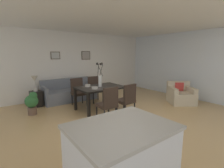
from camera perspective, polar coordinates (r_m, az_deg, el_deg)
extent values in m
plane|color=tan|center=(4.42, 3.42, -12.51)|extent=(9.00, 9.00, 0.00)
cube|color=white|center=(6.91, -14.09, 6.53)|extent=(9.00, 0.10, 2.60)
cube|color=white|center=(7.21, 24.38, 6.07)|extent=(0.10, 6.30, 2.60)
cube|color=white|center=(4.49, 0.28, 22.20)|extent=(9.00, 7.20, 0.08)
cube|color=black|center=(5.03, -4.19, -1.20)|extent=(1.40, 0.98, 0.05)
cube|color=black|center=(5.80, -1.06, -3.37)|extent=(0.07, 0.07, 0.69)
cube|color=black|center=(5.19, -12.71, -5.25)|extent=(0.07, 0.07, 0.69)
cube|color=black|center=(5.15, 4.51, -5.16)|extent=(0.07, 0.07, 0.69)
cube|color=black|center=(4.45, -8.18, -7.72)|extent=(0.07, 0.07, 0.69)
cube|color=#33261E|center=(4.24, -1.88, -7.44)|extent=(0.45, 0.45, 0.08)
cube|color=#33261E|center=(4.02, -0.40, -4.59)|extent=(0.42, 0.07, 0.48)
cylinder|color=black|center=(4.57, -1.19, -9.19)|extent=(0.04, 0.04, 0.38)
cylinder|color=black|center=(4.38, -5.37, -10.11)|extent=(0.04, 0.04, 0.38)
cylinder|color=black|center=(4.28, 1.73, -10.56)|extent=(0.04, 0.04, 0.38)
cylinder|color=black|center=(4.07, -2.63, -11.66)|extent=(0.04, 0.04, 0.38)
cube|color=#33261E|center=(5.62, -11.45, -3.25)|extent=(0.46, 0.46, 0.08)
cube|color=#33261E|center=(5.74, -12.27, -0.34)|extent=(0.42, 0.08, 0.48)
cylinder|color=black|center=(5.44, -12.44, -6.24)|extent=(0.04, 0.04, 0.38)
cylinder|color=black|center=(5.58, -8.79, -5.69)|extent=(0.04, 0.04, 0.38)
cylinder|color=black|center=(5.78, -13.84, -5.32)|extent=(0.04, 0.04, 0.38)
cylinder|color=black|center=(5.91, -10.38, -4.83)|extent=(0.04, 0.04, 0.38)
cube|color=#33261E|center=(4.64, 4.63, -5.94)|extent=(0.46, 0.46, 0.08)
cube|color=#33261E|center=(4.44, 6.36, -3.23)|extent=(0.42, 0.08, 0.48)
cylinder|color=black|center=(4.96, 4.69, -7.64)|extent=(0.04, 0.04, 0.38)
cylinder|color=black|center=(4.72, 1.29, -8.54)|extent=(0.04, 0.04, 0.38)
cylinder|color=black|center=(4.70, 7.90, -8.70)|extent=(0.04, 0.04, 0.38)
cylinder|color=black|center=(4.45, 4.48, -9.75)|extent=(0.04, 0.04, 0.38)
cube|color=#33261E|center=(5.96, -5.74, -2.31)|extent=(0.47, 0.47, 0.08)
cube|color=#33261E|center=(6.08, -6.60, 0.41)|extent=(0.42, 0.09, 0.48)
cylinder|color=black|center=(5.77, -6.53, -5.11)|extent=(0.04, 0.04, 0.38)
cylinder|color=black|center=(5.94, -3.23, -4.61)|extent=(0.04, 0.04, 0.38)
cylinder|color=black|center=(6.10, -8.11, -4.29)|extent=(0.04, 0.04, 0.38)
cylinder|color=black|center=(6.26, -4.94, -3.85)|extent=(0.04, 0.04, 0.38)
cylinder|color=silver|center=(4.99, -4.22, 1.00)|extent=(0.11, 0.11, 0.34)
cylinder|color=black|center=(5.00, -3.82, 4.82)|extent=(0.05, 0.12, 0.37)
sphere|color=black|center=(5.00, -3.63, 7.13)|extent=(0.07, 0.07, 0.07)
cylinder|color=black|center=(4.98, -4.89, 4.79)|extent=(0.08, 0.05, 0.38)
sphere|color=black|center=(4.98, -5.23, 7.09)|extent=(0.07, 0.07, 0.07)
cylinder|color=black|center=(4.89, -4.10, 4.71)|extent=(0.15, 0.06, 0.36)
sphere|color=black|center=(4.85, -4.04, 7.03)|extent=(0.07, 0.07, 0.07)
cylinder|color=#4C4742|center=(4.68, -6.02, -1.74)|extent=(0.32, 0.32, 0.01)
cylinder|color=#B2ADA3|center=(4.67, -6.03, -1.35)|extent=(0.17, 0.17, 0.06)
cylinder|color=gray|center=(4.67, -6.03, -1.17)|extent=(0.13, 0.13, 0.04)
cylinder|color=#4C4742|center=(5.05, -8.55, -0.90)|extent=(0.32, 0.32, 0.01)
cylinder|color=#B2ADA3|center=(5.05, -8.56, -0.53)|extent=(0.17, 0.17, 0.06)
cylinder|color=gray|center=(5.05, -8.57, -0.36)|extent=(0.13, 0.13, 0.04)
cube|color=slate|center=(6.38, -14.60, -3.70)|extent=(1.93, 0.84, 0.42)
cube|color=slate|center=(6.61, -15.86, 0.27)|extent=(1.93, 0.16, 0.38)
cube|color=slate|center=(6.70, -7.46, -0.09)|extent=(0.10, 0.84, 0.20)
cube|color=slate|center=(6.05, -22.79, -1.92)|extent=(0.10, 0.84, 0.20)
cube|color=black|center=(6.01, -25.06, -4.70)|extent=(0.36, 0.36, 0.52)
cylinder|color=beige|center=(5.95, -25.28, -1.91)|extent=(0.12, 0.12, 0.08)
cylinder|color=beige|center=(5.91, -25.41, -0.20)|extent=(0.02, 0.02, 0.30)
cone|color=beige|center=(5.88, -25.56, 1.72)|extent=(0.22, 0.22, 0.18)
cube|color=beige|center=(6.29, 23.08, -4.48)|extent=(1.12, 1.12, 0.40)
cube|color=beige|center=(6.50, 22.19, -0.58)|extent=(0.74, 0.60, 0.35)
cube|color=beige|center=(6.35, 26.06, -1.89)|extent=(0.51, 0.63, 0.18)
cube|color=beige|center=(6.09, 20.50, -1.98)|extent=(0.51, 0.63, 0.18)
cube|color=#C63833|center=(6.41, 22.52, -0.88)|extent=(0.29, 0.24, 0.30)
cube|color=silver|center=(2.14, 3.27, -26.03)|extent=(1.12, 0.85, 0.88)
cube|color=#A8A399|center=(1.91, 3.41, -14.82)|extent=(1.16, 0.89, 0.04)
cube|color=#473828|center=(6.61, -19.27, 9.44)|extent=(0.35, 0.02, 0.29)
cube|color=#B2B2AD|center=(6.60, -19.23, 9.45)|extent=(0.30, 0.01, 0.24)
cube|color=#473828|center=(7.10, -9.17, 9.89)|extent=(0.39, 0.02, 0.35)
cube|color=#9E9389|center=(7.09, -9.12, 9.89)|extent=(0.34, 0.01, 0.30)
cylinder|color=brown|center=(5.28, -26.17, -8.47)|extent=(0.24, 0.24, 0.22)
sphere|color=#2D6633|center=(5.20, -26.42, -5.43)|extent=(0.36, 0.36, 0.36)
sphere|color=#2D6633|center=(5.14, -25.95, -3.72)|extent=(0.22, 0.22, 0.22)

